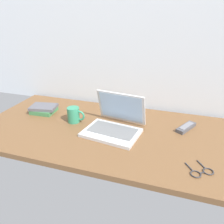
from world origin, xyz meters
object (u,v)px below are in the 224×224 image
at_px(laptop, 115,124).
at_px(eyeglasses, 202,172).
at_px(remote_control_near, 186,127).
at_px(coffee_mug, 74,115).
at_px(book_stack, 44,109).

height_order(laptop, eyeglasses, laptop).
bearing_deg(laptop, remote_control_near, 20.05).
bearing_deg(coffee_mug, book_stack, 165.90).
relative_size(laptop, coffee_mug, 2.95).
bearing_deg(coffee_mug, laptop, -5.70).
relative_size(remote_control_near, eyeglasses, 1.19).
height_order(eyeglasses, book_stack, book_stack).
bearing_deg(remote_control_near, eyeglasses, -79.58).
distance_m(laptop, eyeglasses, 0.53).
bearing_deg(eyeglasses, laptop, 152.73).
bearing_deg(eyeglasses, book_stack, 161.61).
relative_size(remote_control_near, book_stack, 0.86).
xyz_separation_m(laptop, eyeglasses, (0.47, -0.24, -0.04)).
relative_size(coffee_mug, book_stack, 0.61).
distance_m(laptop, remote_control_near, 0.43).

